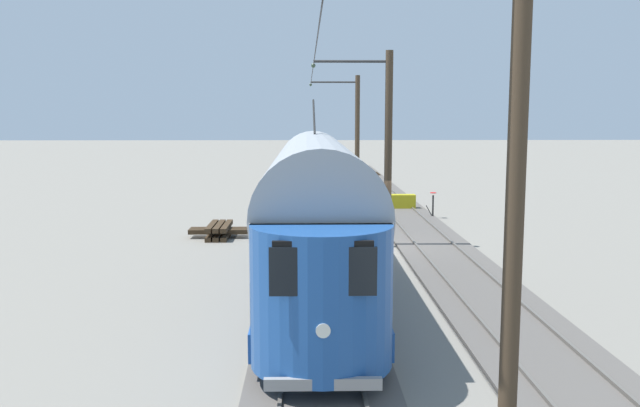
{
  "coord_description": "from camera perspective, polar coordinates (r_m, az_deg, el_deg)",
  "views": [
    {
      "loc": [
        2.52,
        24.4,
        4.88
      ],
      "look_at": [
        2.12,
        5.09,
        2.34
      ],
      "focal_mm": 37.53,
      "sensor_mm": 36.0,
      "label": 1
    }
  ],
  "objects": [
    {
      "name": "catenary_pole_foreground",
      "position": [
        39.76,
        3.08,
        5.91
      ],
      "size": [
        2.98,
        0.28,
        7.23
      ],
      "color": "#423323",
      "rests_on": "ground"
    },
    {
      "name": "spare_tie_stack",
      "position": [
        27.32,
        -8.58,
        -2.3
      ],
      "size": [
        2.4,
        2.4,
        0.54
      ],
      "color": "#382819",
      "rests_on": "ground"
    },
    {
      "name": "vintage_streetcar",
      "position": [
        18.86,
        -0.36,
        -0.5
      ],
      "size": [
        2.65,
        16.66,
        5.3
      ],
      "color": "#1E4C93",
      "rests_on": "ground"
    },
    {
      "name": "ground_plane",
      "position": [
        25.01,
        4.63,
        -3.78
      ],
      "size": [
        220.0,
        220.0,
        0.0
      ],
      "primitive_type": "plane",
      "color": "gray"
    },
    {
      "name": "track_end_bumper",
      "position": [
        35.08,
        6.65,
        0.11
      ],
      "size": [
        1.8,
        0.6,
        0.8
      ],
      "primitive_type": "cube",
      "color": "#B2A519",
      "rests_on": "ground"
    },
    {
      "name": "switch_stand",
      "position": [
        32.45,
        9.58,
        -0.0
      ],
      "size": [
        0.5,
        0.3,
        1.24
      ],
      "color": "black",
      "rests_on": "ground"
    },
    {
      "name": "track_adjacent_siding",
      "position": [
        25.18,
        -0.55,
        -3.55
      ],
      "size": [
        2.8,
        80.0,
        0.18
      ],
      "color": "#56514C",
      "rests_on": "ground"
    },
    {
      "name": "overhead_wire_run",
      "position": [
        25.39,
        -0.43,
        11.58
      ],
      "size": [
        2.77,
        34.12,
        0.18
      ],
      "color": "black",
      "rests_on": "ground"
    },
    {
      "name": "catenary_pole_mid_near",
      "position": [
        24.78,
        5.66,
        4.93
      ],
      "size": [
        2.98,
        0.28,
        7.23
      ],
      "color": "#423323",
      "rests_on": "ground"
    },
    {
      "name": "track_streetcar_siding",
      "position": [
        25.63,
        9.59,
        -3.46
      ],
      "size": [
        2.8,
        80.0,
        0.18
      ],
      "color": "#56514C",
      "rests_on": "ground"
    },
    {
      "name": "catenary_pole_mid_far",
      "position": [
        10.03,
        15.87,
        0.92
      ],
      "size": [
        2.98,
        0.28,
        7.23
      ],
      "color": "#423323",
      "rests_on": "ground"
    }
  ]
}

